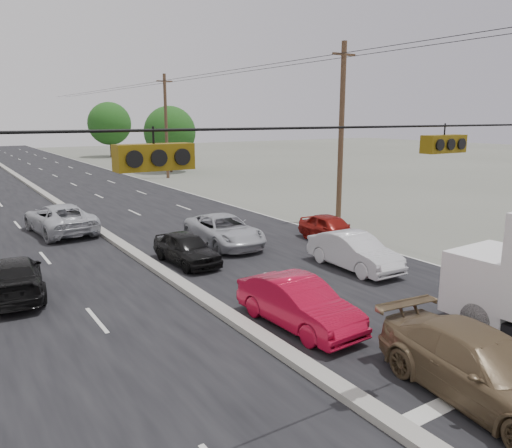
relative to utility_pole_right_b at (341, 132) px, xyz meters
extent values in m
plane|color=#606356|center=(-12.50, -15.00, -5.11)|extent=(200.00, 200.00, 0.00)
cube|color=black|center=(-12.50, 15.00, -5.11)|extent=(20.00, 160.00, 0.02)
cube|color=gray|center=(-12.50, 15.00, -5.01)|extent=(0.50, 160.00, 0.20)
cylinder|color=#422D1E|center=(0.00, 0.00, -0.11)|extent=(0.30, 0.30, 10.00)
cube|color=#422D1E|center=(0.00, 0.00, 4.19)|extent=(1.60, 0.12, 0.12)
cylinder|color=#422D1E|center=(0.00, 25.00, -0.11)|extent=(0.30, 0.30, 10.00)
cube|color=#422D1E|center=(0.00, 25.00, 4.19)|extent=(1.60, 0.12, 0.12)
cylinder|color=black|center=(-12.50, -15.00, 0.69)|extent=(25.00, 0.04, 0.04)
cube|color=#72590C|center=(-17.00, -15.00, 0.34)|extent=(1.05, 0.30, 0.35)
cube|color=#72590C|center=(-11.00, -15.00, 0.34)|extent=(1.05, 0.30, 0.35)
cylinder|color=#382619|center=(2.50, 30.00, -3.85)|extent=(0.28, 0.28, 2.52)
sphere|color=#1E4713|center=(2.50, 30.00, -0.77)|extent=(5.60, 5.60, 5.60)
cylinder|color=#382619|center=(3.50, 55.00, -3.67)|extent=(0.28, 0.28, 2.88)
sphere|color=#1E4713|center=(3.50, 55.00, -0.15)|extent=(6.40, 6.40, 6.40)
cube|color=white|center=(-6.12, -13.43, -3.85)|extent=(2.47, 1.97, 1.81)
cylinder|color=black|center=(-7.18, -13.70, -4.65)|extent=(0.32, 0.91, 0.91)
imported|color=brown|center=(-10.17, -15.80, -4.37)|extent=(2.68, 5.31, 1.48)
imported|color=#B00A28|center=(-11.10, -10.61, -4.40)|extent=(1.69, 4.34, 1.41)
imported|color=black|center=(-11.10, -3.07, -4.45)|extent=(1.73, 3.91, 1.31)
imported|color=silver|center=(-5.80, -7.35, -4.40)|extent=(1.66, 4.37, 1.42)
imported|color=#B0B3B8|center=(-8.30, -1.23, -4.40)|extent=(2.59, 5.19, 1.41)
imported|color=maroon|center=(-3.70, -3.56, -4.44)|extent=(1.92, 4.04, 1.33)
imported|color=black|center=(-17.67, -3.44, -4.43)|extent=(2.37, 4.83, 1.35)
imported|color=#B9BCC2|center=(-14.28, 5.57, -4.33)|extent=(3.04, 5.76, 1.55)
camera|label=1|loc=(-19.47, -21.32, 0.87)|focal=35.00mm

